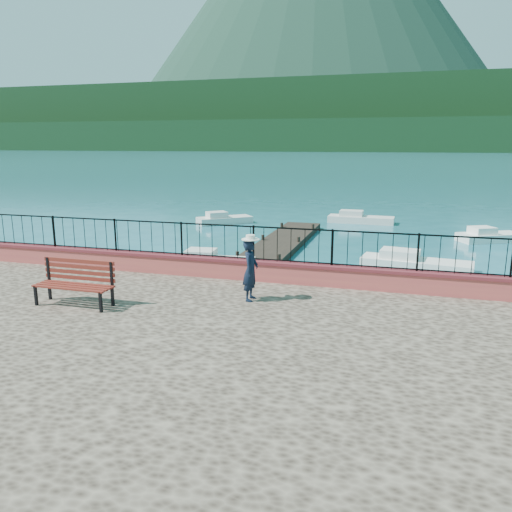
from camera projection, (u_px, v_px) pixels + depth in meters
The scene contains 14 objects.
ground at pixel (218, 377), 10.93m from camera, with size 2000.00×2000.00×0.00m, color #19596B.
parapet at pixel (264, 271), 14.06m from camera, with size 28.00×0.46×0.58m, color #BE5044.
railing at pixel (264, 244), 13.89m from camera, with size 27.00×0.05×0.95m, color black.
dock at pixel (270, 252), 22.67m from camera, with size 2.00×16.00×0.30m, color #2D231C.
far_forest at pixel (400, 136), 289.56m from camera, with size 900.00×60.00×18.00m, color black.
foothills at pixel (402, 117), 342.80m from camera, with size 900.00×120.00×44.00m, color black.
park_bench at pixel (75, 292), 11.92m from camera, with size 1.94×0.63×1.08m.
person at pixel (251, 270), 12.21m from camera, with size 0.56×0.36×1.52m, color black.
hat at pixel (250, 237), 12.03m from camera, with size 0.44×0.44×0.12m, color white.
boat_0 at pixel (213, 259), 20.23m from camera, with size 3.30×1.30×0.80m, color silver.
boat_1 at pixel (416, 260), 20.05m from camera, with size 4.30×1.30×0.80m, color white.
boat_2 at pixel (490, 234), 25.85m from camera, with size 3.24×1.30×0.80m, color white.
boat_3 at pixel (225, 217), 31.59m from camera, with size 3.42×1.30×0.80m, color silver.
boat_4 at pixel (361, 217), 31.85m from camera, with size 4.11×1.30×0.80m, color silver.
Camera 1 is at (3.63, -9.43, 5.01)m, focal length 35.00 mm.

